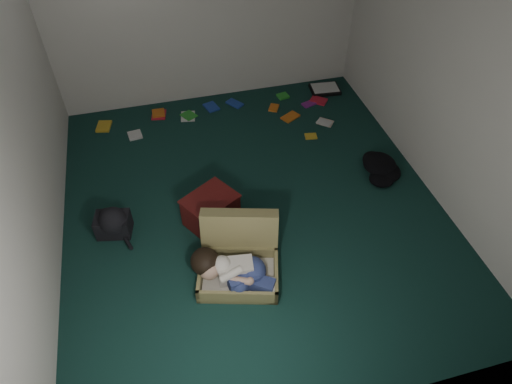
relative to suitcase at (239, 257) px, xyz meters
name	(u,v)px	position (x,y,z in m)	size (l,w,h in m)	color
floor	(253,205)	(0.33, 0.77, -0.16)	(4.50, 4.50, 0.00)	#11322C
wall_back	(207,5)	(0.33, 3.02, 1.14)	(4.50, 4.50, 0.00)	silver
wall_front	(352,329)	(0.33, -1.48, 1.14)	(4.50, 4.50, 0.00)	silver
wall_left	(15,141)	(-1.67, 0.77, 1.14)	(4.50, 4.50, 0.00)	silver
wall_right	(450,76)	(2.33, 0.77, 1.14)	(4.50, 4.50, 0.00)	silver
suitcase	(239,257)	(0.00, 0.00, 0.00)	(0.90, 0.89, 0.54)	#938951
person	(232,270)	(-0.10, -0.16, 0.04)	(0.74, 0.54, 0.33)	silver
maroon_bin	(211,210)	(-0.15, 0.65, 0.01)	(0.65, 0.61, 0.35)	#511110
backpack	(113,224)	(-1.14, 0.76, -0.03)	(0.43, 0.34, 0.26)	black
clothing_pile	(389,168)	(2.00, 0.87, -0.09)	(0.46, 0.38, 0.15)	black
paper_tray	(325,89)	(1.91, 2.72, -0.13)	(0.44, 0.35, 0.06)	black
book_scatter	(243,114)	(0.62, 2.44, -0.15)	(3.15, 1.20, 0.02)	gold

